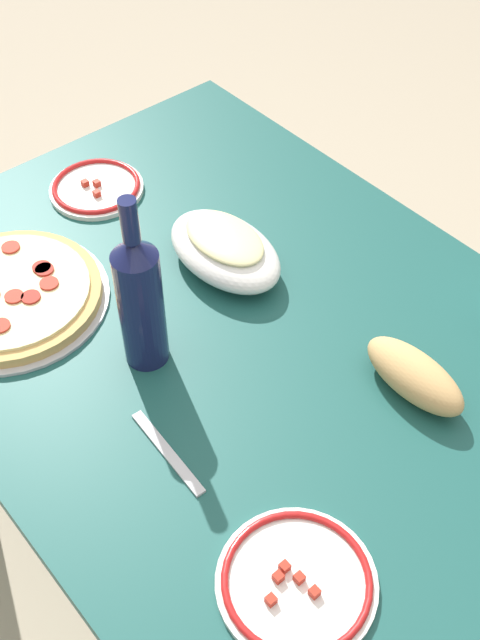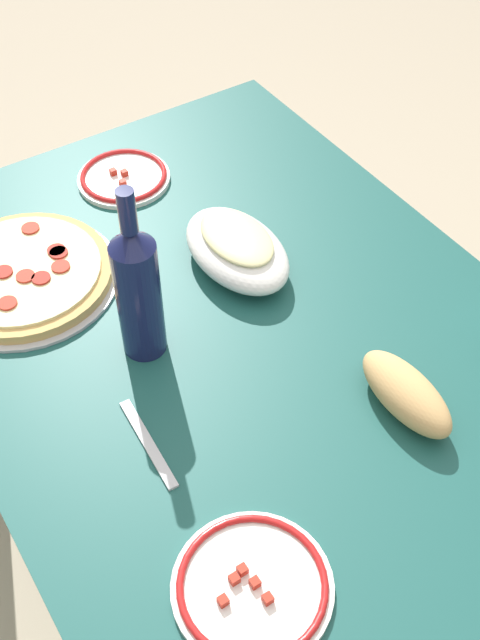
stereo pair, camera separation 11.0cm
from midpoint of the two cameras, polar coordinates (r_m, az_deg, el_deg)
ground_plane at (r=1.90m, az=1.72°, el=-15.82°), size 8.00×8.00×0.00m
dining_table at (r=1.37m, az=2.30°, el=-4.32°), size 1.27×0.90×0.73m
pepperoni_pizza at (r=1.39m, az=-13.40°, el=3.16°), size 0.33×0.33×0.03m
baked_pasta_dish at (r=1.37m, az=2.07°, el=5.24°), size 0.24×0.15×0.08m
wine_bottle at (r=1.17m, az=-4.81°, el=2.08°), size 0.07×0.07×0.32m
side_plate_near at (r=1.58m, az=-6.49°, el=10.25°), size 0.18×0.18×0.02m
side_plate_far at (r=1.04m, az=4.10°, el=-18.98°), size 0.21×0.21×0.02m
bread_loaf at (r=1.20m, az=14.63°, el=-5.33°), size 0.18×0.08×0.07m
fork_left at (r=1.15m, az=-3.99°, el=-9.11°), size 0.17×0.03×0.00m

